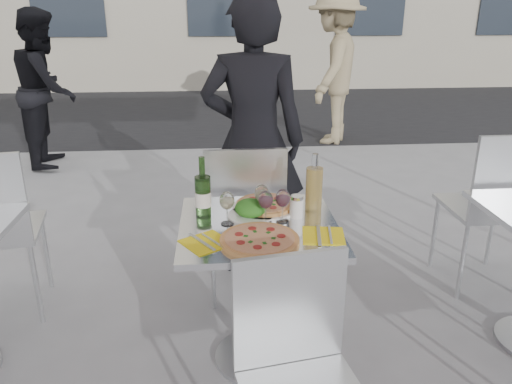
{
  "coord_description": "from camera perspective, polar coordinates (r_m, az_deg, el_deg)",
  "views": [
    {
      "loc": [
        -0.18,
        -2.08,
        1.69
      ],
      "look_at": [
        0.0,
        0.15,
        0.85
      ],
      "focal_mm": 35.0,
      "sensor_mm": 36.0,
      "label": 1
    }
  ],
  "objects": [
    {
      "name": "ground",
      "position": [
        2.68,
        0.27,
        -18.42
      ],
      "size": [
        80.0,
        80.0,
        0.0
      ],
      "primitive_type": "plane",
      "color": "slate"
    },
    {
      "name": "street_asphalt",
      "position": [
        8.74,
        -3.35,
        9.43
      ],
      "size": [
        24.0,
        5.0,
        0.0
      ],
      "primitive_type": "cube",
      "color": "black",
      "rests_on": "ground"
    },
    {
      "name": "main_table",
      "position": [
        2.38,
        0.29,
        -8.29
      ],
      "size": [
        0.72,
        0.72,
        0.75
      ],
      "color": "#B7BABF",
      "rests_on": "ground"
    },
    {
      "name": "chair_far",
      "position": [
        2.86,
        -1.35,
        -2.19
      ],
      "size": [
        0.45,
        0.47,
        0.98
      ],
      "rotation": [
        0.0,
        0.0,
        3.16
      ],
      "color": "silver",
      "rests_on": "ground"
    },
    {
      "name": "chair_near",
      "position": [
        1.82,
        4.89,
        -18.98
      ],
      "size": [
        0.48,
        0.49,
        0.9
      ],
      "rotation": [
        0.0,
        0.0,
        0.18
      ],
      "color": "silver",
      "rests_on": "ground"
    },
    {
      "name": "side_chair_rfar",
      "position": [
        3.28,
        25.76,
        -0.75
      ],
      "size": [
        0.47,
        0.49,
        1.03
      ],
      "rotation": [
        0.0,
        0.0,
        3.15
      ],
      "color": "silver",
      "rests_on": "ground"
    },
    {
      "name": "woman_diner",
      "position": [
        3.14,
        -0.34,
        5.89
      ],
      "size": [
        0.71,
        0.52,
        1.79
      ],
      "primitive_type": "imported",
      "rotation": [
        0.0,
        0.0,
        2.99
      ],
      "color": "black",
      "rests_on": "ground"
    },
    {
      "name": "pedestrian_a",
      "position": [
        5.96,
        -22.87,
        10.81
      ],
      "size": [
        0.72,
        0.88,
        1.68
      ],
      "primitive_type": "imported",
      "rotation": [
        0.0,
        0.0,
        1.68
      ],
      "color": "black",
      "rests_on": "ground"
    },
    {
      "name": "pedestrian_b",
      "position": [
        6.52,
        8.88,
        13.86
      ],
      "size": [
        1.16,
        1.41,
        1.9
      ],
      "primitive_type": "imported",
      "rotation": [
        0.0,
        0.0,
        4.28
      ],
      "color": "#9D8B65",
      "rests_on": "ground"
    },
    {
      "name": "pizza_near",
      "position": [
        2.12,
        0.41,
        -5.46
      ],
      "size": [
        0.34,
        0.34,
        0.02
      ],
      "color": "tan",
      "rests_on": "main_table"
    },
    {
      "name": "pizza_far",
      "position": [
        2.45,
        1.06,
        -1.56
      ],
      "size": [
        0.33,
        0.33,
        0.03
      ],
      "color": "white",
      "rests_on": "main_table"
    },
    {
      "name": "salad_plate",
      "position": [
        2.35,
        -0.62,
        -2.04
      ],
      "size": [
        0.22,
        0.22,
        0.09
      ],
      "color": "white",
      "rests_on": "main_table"
    },
    {
      "name": "wine_bottle",
      "position": [
        2.33,
        -6.08,
        -0.25
      ],
      "size": [
        0.07,
        0.07,
        0.29
      ],
      "color": "#2F5A21",
      "rests_on": "main_table"
    },
    {
      "name": "carafe",
      "position": [
        2.4,
        6.65,
        0.41
      ],
      "size": [
        0.08,
        0.08,
        0.29
      ],
      "color": "tan",
      "rests_on": "main_table"
    },
    {
      "name": "sugar_shaker",
      "position": [
        2.35,
        4.65,
        -1.67
      ],
      "size": [
        0.06,
        0.06,
        0.11
      ],
      "color": "white",
      "rests_on": "main_table"
    },
    {
      "name": "wineglass_white_a",
      "position": [
        2.25,
        -3.34,
        -1.13
      ],
      "size": [
        0.07,
        0.07,
        0.16
      ],
      "color": "white",
      "rests_on": "main_table"
    },
    {
      "name": "wineglass_white_b",
      "position": [
        2.33,
        0.65,
        -0.28
      ],
      "size": [
        0.07,
        0.07,
        0.16
      ],
      "color": "white",
      "rests_on": "main_table"
    },
    {
      "name": "wineglass_red_a",
      "position": [
        2.26,
        1.11,
        -1.03
      ],
      "size": [
        0.07,
        0.07,
        0.16
      ],
      "color": "white",
      "rests_on": "main_table"
    },
    {
      "name": "wineglass_red_b",
      "position": [
        2.28,
        3.08,
        -0.85
      ],
      "size": [
        0.07,
        0.07,
        0.16
      ],
      "color": "white",
      "rests_on": "main_table"
    },
    {
      "name": "napkin_left",
      "position": [
        2.12,
        -5.7,
        -5.73
      ],
      "size": [
        0.25,
        0.25,
        0.01
      ],
      "rotation": [
        0.0,
        0.0,
        0.57
      ],
      "color": "yellow",
      "rests_on": "main_table"
    },
    {
      "name": "napkin_right",
      "position": [
        2.19,
        7.7,
        -4.92
      ],
      "size": [
        0.21,
        0.21,
        0.01
      ],
      "rotation": [
        0.0,
        0.0,
        -0.15
      ],
      "color": "yellow",
      "rests_on": "main_table"
    }
  ]
}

